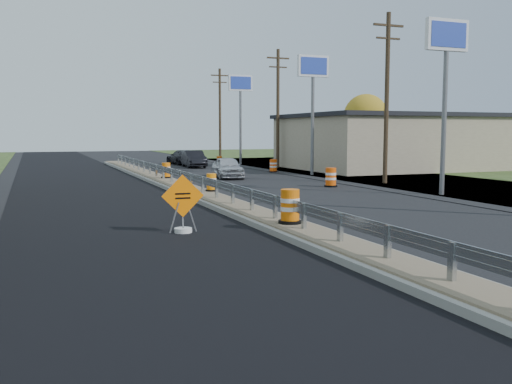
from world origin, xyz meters
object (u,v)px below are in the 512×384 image
object	(u,v)px
barrel_shoulder_near	(331,178)
car_silver	(228,167)
barrel_shoulder_far	(219,161)
barrel_median_near	(290,207)
car_dark_mid	(194,159)
car_dark_far	(182,157)
barrel_median_mid	(211,183)
barrel_median_far	(166,171)
barrel_shoulder_mid	(273,166)
caution_sign	(183,218)

from	to	relation	value
barrel_shoulder_near	car_silver	xyz separation A→B (m)	(-3.23, 7.46, 0.19)
barrel_shoulder_far	car_silver	world-z (taller)	car_silver
barrel_median_near	barrel_shoulder_near	size ratio (longest dim) A/B	0.99
car_dark_mid	car_dark_far	xyz separation A→B (m)	(0.12, 4.32, -0.04)
barrel_median_mid	barrel_median_far	world-z (taller)	barrel_median_far
barrel_median_near	barrel_shoulder_mid	distance (m)	24.41
car_dark_far	car_dark_mid	bearing A→B (deg)	83.25
car_dark_far	caution_sign	bearing A→B (deg)	70.69
barrel_median_mid	barrel_shoulder_far	size ratio (longest dim) A/B	0.95
barrel_shoulder_near	car_dark_mid	world-z (taller)	car_dark_mid
barrel_shoulder_mid	car_dark_far	distance (m)	12.52
caution_sign	car_silver	bearing A→B (deg)	70.71
barrel_median_near	barrel_shoulder_far	size ratio (longest dim) A/B	1.20
barrel_median_near	barrel_shoulder_mid	size ratio (longest dim) A/B	1.06
barrel_median_near	barrel_median_far	xyz separation A→B (m)	(0.27, 17.62, -0.06)
barrel_shoulder_far	car_dark_mid	distance (m)	2.85
caution_sign	barrel_median_mid	distance (m)	9.42
barrel_median_mid	barrel_median_near	bearing A→B (deg)	-93.24
caution_sign	car_dark_far	distance (m)	34.80
caution_sign	car_dark_far	size ratio (longest dim) A/B	0.38
barrel_median_far	car_dark_far	distance (m)	17.75
barrel_shoulder_mid	car_dark_mid	bearing A→B (deg)	116.39
caution_sign	barrel_shoulder_mid	distance (m)	24.95
barrel_median_far	car_dark_mid	distance (m)	13.64
barrel_shoulder_mid	car_dark_far	world-z (taller)	car_dark_far
caution_sign	barrel_median_far	bearing A→B (deg)	82.13
barrel_shoulder_mid	car_dark_far	xyz separation A→B (m)	(-3.67, 11.97, 0.20)
barrel_median_near	barrel_shoulder_far	distance (m)	32.45
barrel_median_mid	car_dark_far	xyz separation A→B (m)	(4.98, 25.01, 0.04)
car_silver	car_dark_far	size ratio (longest dim) A/B	0.88
caution_sign	barrel_shoulder_far	world-z (taller)	caution_sign
barrel_median_mid	barrel_shoulder_mid	bearing A→B (deg)	56.45
barrel_median_near	car_dark_mid	xyz separation A→B (m)	(5.40, 30.26, -0.02)
car_dark_mid	barrel_median_far	bearing A→B (deg)	-107.72
barrel_median_near	car_dark_far	size ratio (longest dim) A/B	0.22
barrel_median_near	barrel_median_far	world-z (taller)	barrel_median_near
caution_sign	barrel_shoulder_far	bearing A→B (deg)	73.45
barrel_shoulder_mid	car_silver	bearing A→B (deg)	-141.97
barrel_median_far	barrel_shoulder_far	size ratio (longest dim) A/B	1.06
barrel_median_far	barrel_shoulder_mid	bearing A→B (deg)	29.24
barrel_shoulder_far	barrel_shoulder_mid	bearing A→B (deg)	-82.13
barrel_shoulder_mid	barrel_median_far	bearing A→B (deg)	-150.76
barrel_median_near	barrel_shoulder_near	distance (m)	13.80
car_dark_far	barrel_median_mid	bearing A→B (deg)	73.60
barrel_median_near	barrel_shoulder_near	world-z (taller)	barrel_median_near
caution_sign	barrel_shoulder_near	size ratio (longest dim) A/B	1.67
barrel_median_mid	barrel_shoulder_mid	size ratio (longest dim) A/B	0.84
barrel_median_near	barrel_median_mid	bearing A→B (deg)	86.76
barrel_median_far	car_silver	xyz separation A→B (m)	(4.20, 1.30, 0.02)
barrel_median_far	barrel_shoulder_near	xyz separation A→B (m)	(7.43, -6.16, -0.17)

